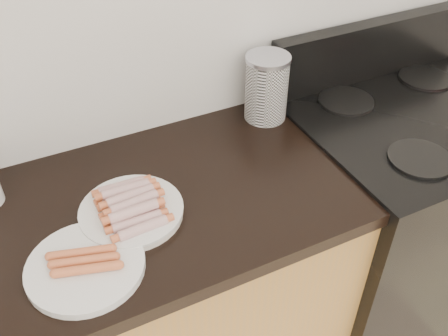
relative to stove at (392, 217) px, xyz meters
name	(u,v)px	position (x,y,z in m)	size (l,w,h in m)	color
wall_back	(140,0)	(-0.78, 0.32, 0.84)	(4.00, 0.04, 2.60)	silver
stove	(392,217)	(0.00, 0.00, 0.00)	(0.76, 0.65, 0.91)	black
stove_panel	(370,50)	(0.00, 0.28, 0.55)	(0.76, 0.06, 0.20)	black
burner_near_left	(420,159)	(-0.17, -0.17, 0.46)	(0.18, 0.18, 0.01)	black
burner_far_left	(346,101)	(-0.17, 0.17, 0.46)	(0.18, 0.18, 0.01)	black
burner_far_right	(425,78)	(0.17, 0.17, 0.46)	(0.18, 0.18, 0.01)	black
main_plate	(132,213)	(-0.96, -0.01, 0.45)	(0.26, 0.26, 0.02)	white
side_plate	(86,266)	(-1.11, -0.13, 0.45)	(0.26, 0.26, 0.02)	white
hotdog_pile	(130,204)	(-0.96, -0.01, 0.48)	(0.12, 0.19, 0.05)	#97363A
plain_sausages	(84,261)	(-1.11, -0.13, 0.47)	(0.14, 0.11, 0.02)	#BC6C3E
canister	(266,88)	(-0.44, 0.23, 0.55)	(0.14, 0.14, 0.21)	silver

